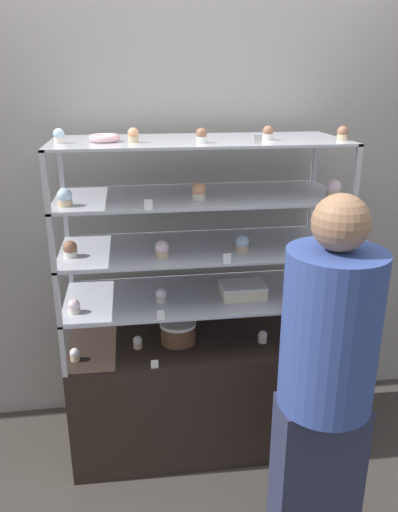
% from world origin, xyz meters
% --- Properties ---
extents(ground_plane, '(20.00, 20.00, 0.00)m').
position_xyz_m(ground_plane, '(0.00, 0.00, 0.00)').
color(ground_plane, '#38332D').
extents(back_wall, '(8.00, 0.05, 2.60)m').
position_xyz_m(back_wall, '(0.00, 0.42, 1.30)').
color(back_wall, gray).
rests_on(back_wall, ground_plane).
extents(display_base, '(1.38, 0.55, 0.65)m').
position_xyz_m(display_base, '(0.00, 0.00, 0.32)').
color(display_base, black).
rests_on(display_base, ground_plane).
extents(display_riser_lower, '(1.38, 0.55, 0.26)m').
position_xyz_m(display_riser_lower, '(0.00, 0.00, 0.90)').
color(display_riser_lower, '#B7B7BC').
rests_on(display_riser_lower, display_base).
extents(display_riser_middle, '(1.38, 0.55, 0.26)m').
position_xyz_m(display_riser_middle, '(0.00, 0.00, 1.16)').
color(display_riser_middle, '#B7B7BC').
rests_on(display_riser_middle, display_riser_lower).
extents(display_riser_upper, '(1.38, 0.55, 0.26)m').
position_xyz_m(display_riser_upper, '(0.00, 0.00, 1.43)').
color(display_riser_upper, '#B7B7BC').
rests_on(display_riser_upper, display_riser_middle).
extents(display_riser_top, '(1.38, 0.55, 0.26)m').
position_xyz_m(display_riser_top, '(0.00, 0.00, 1.69)').
color(display_riser_top, '#B7B7BC').
rests_on(display_riser_top, display_riser_upper).
extents(layer_cake_centerpiece, '(0.19, 0.19, 0.12)m').
position_xyz_m(layer_cake_centerpiece, '(-0.11, -0.01, 0.71)').
color(layer_cake_centerpiece, brown).
rests_on(layer_cake_centerpiece, display_base).
extents(sheet_cake_frosted, '(0.23, 0.16, 0.07)m').
position_xyz_m(sheet_cake_frosted, '(0.22, -0.06, 0.95)').
color(sheet_cake_frosted, beige).
rests_on(sheet_cake_frosted, display_riser_lower).
extents(cupcake_0, '(0.05, 0.05, 0.07)m').
position_xyz_m(cupcake_0, '(-0.64, -0.13, 0.68)').
color(cupcake_0, '#CCB28C').
rests_on(cupcake_0, display_base).
extents(cupcake_1, '(0.05, 0.05, 0.07)m').
position_xyz_m(cupcake_1, '(-0.33, -0.05, 0.68)').
color(cupcake_1, '#CCB28C').
rests_on(cupcake_1, display_base).
extents(cupcake_2, '(0.05, 0.05, 0.07)m').
position_xyz_m(cupcake_2, '(0.33, -0.08, 0.68)').
color(cupcake_2, beige).
rests_on(cupcake_2, display_base).
extents(cupcake_3, '(0.05, 0.05, 0.07)m').
position_xyz_m(cupcake_3, '(0.63, -0.11, 0.68)').
color(cupcake_3, beige).
rests_on(cupcake_3, display_base).
extents(price_tag_0, '(0.04, 0.00, 0.04)m').
position_xyz_m(price_tag_0, '(-0.25, -0.25, 0.67)').
color(price_tag_0, white).
rests_on(price_tag_0, display_base).
extents(cupcake_4, '(0.06, 0.06, 0.07)m').
position_xyz_m(cupcake_4, '(-0.62, -0.13, 0.94)').
color(cupcake_4, beige).
rests_on(cupcake_4, display_riser_lower).
extents(cupcake_5, '(0.06, 0.06, 0.07)m').
position_xyz_m(cupcake_5, '(-0.20, -0.06, 0.94)').
color(cupcake_5, beige).
rests_on(cupcake_5, display_riser_lower).
extents(cupcake_6, '(0.06, 0.06, 0.07)m').
position_xyz_m(cupcake_6, '(0.64, -0.06, 0.94)').
color(cupcake_6, white).
rests_on(cupcake_6, display_riser_lower).
extents(price_tag_1, '(0.04, 0.00, 0.04)m').
position_xyz_m(price_tag_1, '(-0.22, -0.25, 0.93)').
color(price_tag_1, white).
rests_on(price_tag_1, display_riser_lower).
extents(cupcake_7, '(0.07, 0.07, 0.08)m').
position_xyz_m(cupcake_7, '(-0.62, -0.07, 1.21)').
color(cupcake_7, white).
rests_on(cupcake_7, display_riser_middle).
extents(cupcake_8, '(0.07, 0.07, 0.08)m').
position_xyz_m(cupcake_8, '(-0.19, -0.13, 1.21)').
color(cupcake_8, '#CCB28C').
rests_on(cupcake_8, display_riser_middle).
extents(cupcake_9, '(0.07, 0.07, 0.08)m').
position_xyz_m(cupcake_9, '(0.20, -0.09, 1.21)').
color(cupcake_9, '#CCB28C').
rests_on(cupcake_9, display_riser_middle).
extents(cupcake_10, '(0.07, 0.07, 0.08)m').
position_xyz_m(cupcake_10, '(0.63, -0.15, 1.21)').
color(cupcake_10, '#CCB28C').
rests_on(cupcake_10, display_riser_middle).
extents(price_tag_2, '(0.04, 0.00, 0.04)m').
position_xyz_m(price_tag_2, '(0.09, -0.25, 1.20)').
color(price_tag_2, white).
rests_on(price_tag_2, display_riser_middle).
extents(cupcake_11, '(0.07, 0.07, 0.08)m').
position_xyz_m(cupcake_11, '(-0.62, -0.14, 1.48)').
color(cupcake_11, '#CCB28C').
rests_on(cupcake_11, display_riser_upper).
extents(cupcake_12, '(0.07, 0.07, 0.08)m').
position_xyz_m(cupcake_12, '(-0.01, -0.10, 1.48)').
color(cupcake_12, beige).
rests_on(cupcake_12, display_riser_upper).
extents(cupcake_13, '(0.07, 0.07, 0.08)m').
position_xyz_m(cupcake_13, '(0.63, -0.12, 1.48)').
color(cupcake_13, '#CCB28C').
rests_on(cupcake_13, display_riser_upper).
extents(price_tag_3, '(0.04, 0.00, 0.04)m').
position_xyz_m(price_tag_3, '(-0.26, -0.25, 1.46)').
color(price_tag_3, white).
rests_on(price_tag_3, display_riser_upper).
extents(cupcake_14, '(0.05, 0.05, 0.07)m').
position_xyz_m(cupcake_14, '(-0.63, -0.07, 1.74)').
color(cupcake_14, beige).
rests_on(cupcake_14, display_riser_top).
extents(cupcake_15, '(0.05, 0.05, 0.07)m').
position_xyz_m(cupcake_15, '(-0.31, -0.08, 1.74)').
color(cupcake_15, '#CCB28C').
rests_on(cupcake_15, display_riser_top).
extents(cupcake_16, '(0.05, 0.05, 0.07)m').
position_xyz_m(cupcake_16, '(-0.01, -0.14, 1.74)').
color(cupcake_16, white).
rests_on(cupcake_16, display_riser_top).
extents(cupcake_17, '(0.05, 0.05, 0.07)m').
position_xyz_m(cupcake_17, '(0.31, -0.07, 1.74)').
color(cupcake_17, beige).
rests_on(cupcake_17, display_riser_top).
extents(cupcake_18, '(0.05, 0.05, 0.07)m').
position_xyz_m(cupcake_18, '(0.64, -0.14, 1.74)').
color(cupcake_18, '#CCB28C').
rests_on(cupcake_18, display_riser_top).
extents(price_tag_4, '(0.04, 0.00, 0.04)m').
position_xyz_m(price_tag_4, '(0.21, -0.25, 1.73)').
color(price_tag_4, white).
rests_on(price_tag_4, display_riser_top).
extents(donut_glazed, '(0.14, 0.14, 0.03)m').
position_xyz_m(donut_glazed, '(-0.43, -0.03, 1.72)').
color(donut_glazed, '#EFB2BC').
rests_on(donut_glazed, display_riser_top).
extents(customer_figure, '(0.37, 0.37, 1.60)m').
position_xyz_m(customer_figure, '(0.40, -0.75, 0.85)').
color(customer_figure, '#282D47').
rests_on(customer_figure, ground_plane).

